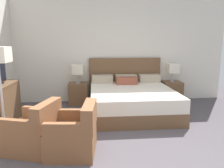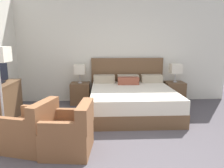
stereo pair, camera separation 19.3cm
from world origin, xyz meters
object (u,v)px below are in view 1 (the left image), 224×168
object	(u,v)px
nightstand_right	(172,92)
table_lamp_right	(173,68)
bed	(131,99)
nightstand_left	(78,94)
armchair_by_window	(34,132)
table_lamp_left	(78,69)
armchair_companion	(74,135)

from	to	relation	value
nightstand_right	table_lamp_right	bearing A→B (deg)	90.00
bed	nightstand_left	world-z (taller)	bed
nightstand_right	table_lamp_right	world-z (taller)	table_lamp_right
nightstand_left	bed	bearing A→B (deg)	-30.64
armchair_by_window	nightstand_right	bearing A→B (deg)	38.70
table_lamp_left	armchair_companion	xyz separation A→B (m)	(0.10, -2.60, -0.63)
nightstand_left	table_lamp_left	xyz separation A→B (m)	(-0.00, 0.00, 0.64)
bed	armchair_companion	distance (m)	2.19
bed	table_lamp_left	world-z (taller)	bed
table_lamp_right	armchair_companion	distance (m)	3.62
armchair_by_window	nightstand_left	bearing A→B (deg)	78.03
armchair_by_window	bed	bearing A→B (deg)	43.52
armchair_by_window	armchair_companion	world-z (taller)	same
nightstand_left	table_lamp_right	distance (m)	2.61
armchair_by_window	armchair_companion	distance (m)	0.63
bed	armchair_companion	size ratio (longest dim) A/B	2.78
bed	armchair_by_window	size ratio (longest dim) A/B	2.47
nightstand_right	armchair_by_window	bearing A→B (deg)	-141.30
bed	armchair_by_window	xyz separation A→B (m)	(-1.78, -1.69, -0.03)
nightstand_right	armchair_companion	distance (m)	3.56
armchair_companion	nightstand_right	bearing A→B (deg)	46.91
nightstand_right	bed	bearing A→B (deg)	-149.37
bed	nightstand_left	xyz separation A→B (m)	(-1.26, 0.75, -0.03)
table_lamp_right	armchair_by_window	distance (m)	3.95
bed	armchair_companion	xyz separation A→B (m)	(-1.17, -1.85, -0.03)
nightstand_right	table_lamp_left	size ratio (longest dim) A/B	1.14
bed	nightstand_right	size ratio (longest dim) A/B	3.79
bed	table_lamp_right	xyz separation A→B (m)	(1.26, 0.75, 0.61)
bed	armchair_by_window	bearing A→B (deg)	-136.48
bed	table_lamp_right	size ratio (longest dim) A/B	4.32
nightstand_right	armchair_by_window	xyz separation A→B (m)	(-3.04, -2.44, 0.01)
nightstand_left	nightstand_right	size ratio (longest dim) A/B	1.00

